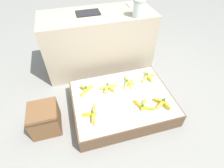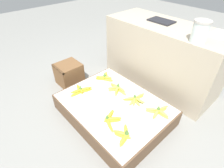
# 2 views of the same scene
# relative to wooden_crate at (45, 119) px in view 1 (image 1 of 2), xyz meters

# --- Properties ---
(ground_plane) EXTENTS (10.00, 10.00, 0.00)m
(ground_plane) POSITION_rel_wooden_crate_xyz_m (0.84, 0.03, -0.14)
(ground_plane) COLOR gray
(display_platform) EXTENTS (1.08, 0.83, 0.19)m
(display_platform) POSITION_rel_wooden_crate_xyz_m (0.84, 0.03, -0.05)
(display_platform) COLOR brown
(display_platform) RESTS_ON ground_plane
(back_vendor_table) EXTENTS (1.42, 0.58, 0.78)m
(back_vendor_table) POSITION_rel_wooden_crate_xyz_m (0.77, 0.89, 0.25)
(back_vendor_table) COLOR tan
(back_vendor_table) RESTS_ON ground_plane
(wooden_crate) EXTENTS (0.28, 0.30, 0.28)m
(wooden_crate) POSITION_rel_wooden_crate_xyz_m (0.00, 0.00, 0.00)
(wooden_crate) COLOR brown
(wooden_crate) RESTS_ON ground_plane
(banana_bunch_front_left) EXTENTS (0.18, 0.25, 0.10)m
(banana_bunch_front_left) POSITION_rel_wooden_crate_xyz_m (0.47, -0.13, 0.08)
(banana_bunch_front_left) COLOR gold
(banana_bunch_front_left) RESTS_ON display_platform
(banana_bunch_front_midright) EXTENTS (0.20, 0.20, 0.10)m
(banana_bunch_front_midright) POSITION_rel_wooden_crate_xyz_m (1.00, -0.16, 0.08)
(banana_bunch_front_midright) COLOR yellow
(banana_bunch_front_midright) RESTS_ON display_platform
(banana_bunch_front_right) EXTENTS (0.15, 0.21, 0.11)m
(banana_bunch_front_right) POSITION_rel_wooden_crate_xyz_m (1.20, -0.19, 0.08)
(banana_bunch_front_right) COLOR gold
(banana_bunch_front_right) RESTS_ON display_platform
(banana_bunch_middle_left) EXTENTS (0.20, 0.18, 0.11)m
(banana_bunch_middle_left) POSITION_rel_wooden_crate_xyz_m (0.47, 0.22, 0.08)
(banana_bunch_middle_left) COLOR gold
(banana_bunch_middle_left) RESTS_ON display_platform
(banana_bunch_middle_midleft) EXTENTS (0.26, 0.14, 0.10)m
(banana_bunch_middle_midleft) POSITION_rel_wooden_crate_xyz_m (0.72, 0.19, 0.08)
(banana_bunch_middle_midleft) COLOR #DBCC4C
(banana_bunch_middle_midleft) RESTS_ON display_platform
(banana_bunch_middle_midright) EXTENTS (0.21, 0.24, 0.09)m
(banana_bunch_middle_midright) POSITION_rel_wooden_crate_xyz_m (0.97, 0.21, 0.07)
(banana_bunch_middle_midright) COLOR #DBCC4C
(banana_bunch_middle_midright) RESTS_ON display_platform
(banana_bunch_middle_right) EXTENTS (0.22, 0.23, 0.10)m
(banana_bunch_middle_right) POSITION_rel_wooden_crate_xyz_m (1.23, 0.24, 0.08)
(banana_bunch_middle_right) COLOR #DBCC4C
(banana_bunch_middle_right) RESTS_ON display_platform
(glass_jar) EXTENTS (0.14, 0.14, 0.19)m
(glass_jar) POSITION_rel_wooden_crate_xyz_m (1.21, 0.68, 0.73)
(glass_jar) COLOR silver
(glass_jar) RESTS_ON back_vendor_table
(foam_tray_white) EXTENTS (0.23, 0.19, 0.02)m
(foam_tray_white) POSITION_rel_wooden_crate_xyz_m (1.32, 1.02, 0.65)
(foam_tray_white) COLOR white
(foam_tray_white) RESTS_ON back_vendor_table
(foam_tray_dark) EXTENTS (0.28, 0.18, 0.02)m
(foam_tray_dark) POSITION_rel_wooden_crate_xyz_m (0.67, 0.92, 0.65)
(foam_tray_dark) COLOR #232328
(foam_tray_dark) RESTS_ON back_vendor_table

